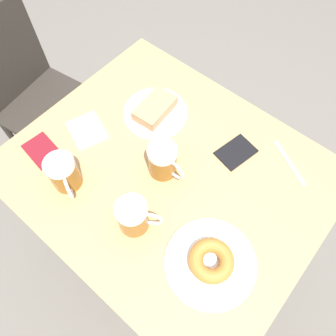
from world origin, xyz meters
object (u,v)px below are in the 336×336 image
object	(u,v)px
beer_mug_right	(134,216)
passport_near_edge	(236,152)
beer_mug_center	(163,161)
plate_with_cake	(155,110)
napkin_folded	(87,130)
chair	(28,88)
fork	(289,163)
beer_mug_left	(64,173)
plate_with_donut	(211,262)
passport_far_edge	(42,150)

from	to	relation	value
beer_mug_right	passport_near_edge	bearing A→B (deg)	-12.32
beer_mug_center	passport_near_edge	xyz separation A→B (m)	(0.21, -0.14, -0.06)
plate_with_cake	napkin_folded	world-z (taller)	plate_with_cake
chair	beer_mug_right	size ratio (longest dim) A/B	7.08
beer_mug_center	fork	distance (m)	0.42
chair	beer_mug_left	bearing A→B (deg)	-118.93
plate_with_cake	beer_mug_left	world-z (taller)	beer_mug_left
plate_with_cake	beer_mug_center	xyz separation A→B (m)	(-0.16, -0.17, 0.04)
plate_with_cake	plate_with_donut	world-z (taller)	same
passport_near_edge	beer_mug_right	bearing A→B (deg)	167.68
chair	beer_mug_right	bearing A→B (deg)	-111.31
chair	plate_with_cake	distance (m)	0.74
beer_mug_left	napkin_folded	bearing A→B (deg)	30.94
fork	passport_far_edge	xyz separation A→B (m)	(-0.50, 0.66, 0.00)
plate_with_donut	beer_mug_left	size ratio (longest dim) A/B	2.04
fork	passport_near_edge	distance (m)	0.18
beer_mug_right	fork	size ratio (longest dim) A/B	0.76
chair	beer_mug_center	bearing A→B (deg)	-99.50
fork	beer_mug_left	bearing A→B (deg)	135.96
beer_mug_left	beer_mug_right	size ratio (longest dim) A/B	1.03
napkin_folded	passport_near_edge	xyz separation A→B (m)	(0.26, -0.45, 0.00)
chair	beer_mug_right	world-z (taller)	chair
beer_mug_center	fork	size ratio (longest dim) A/B	0.82
beer_mug_left	fork	distance (m)	0.72
beer_mug_left	passport_near_edge	distance (m)	0.56
beer_mug_center	passport_far_edge	distance (m)	0.42
chair	plate_with_donut	distance (m)	1.19
chair	napkin_folded	world-z (taller)	chair
plate_with_donut	chair	bearing A→B (deg)	82.24
fork	passport_near_edge	bearing A→B (deg)	117.17
plate_with_donut	napkin_folded	bearing A→B (deg)	81.62
beer_mug_center	fork	bearing A→B (deg)	-46.06
chair	passport_far_edge	distance (m)	0.59
beer_mug_center	fork	world-z (taller)	beer_mug_center
napkin_folded	passport_far_edge	world-z (taller)	passport_far_edge
napkin_folded	beer_mug_left	bearing A→B (deg)	-149.06
fork	napkin_folded	bearing A→B (deg)	119.43
fork	plate_with_cake	bearing A→B (deg)	105.59
beer_mug_right	beer_mug_center	bearing A→B (deg)	15.93
beer_mug_center	napkin_folded	world-z (taller)	beer_mug_center
plate_with_donut	passport_far_edge	distance (m)	0.66
plate_with_cake	beer_mug_left	distance (m)	0.39
plate_with_donut	beer_mug_right	xyz separation A→B (m)	(-0.05, 0.24, 0.04)
fork	passport_far_edge	bearing A→B (deg)	127.05
plate_with_cake	passport_near_edge	xyz separation A→B (m)	(0.05, -0.32, -0.01)
plate_with_cake	napkin_folded	bearing A→B (deg)	147.68
plate_with_donut	beer_mug_center	size ratio (longest dim) A/B	1.93
chair	plate_with_donut	world-z (taller)	chair
beer_mug_center	chair	bearing A→B (deg)	88.99
beer_mug_left	passport_near_edge	xyz separation A→B (m)	(0.44, -0.34, -0.06)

